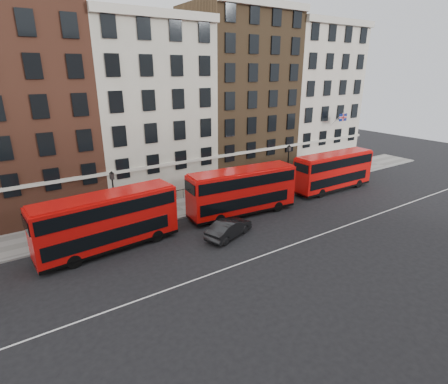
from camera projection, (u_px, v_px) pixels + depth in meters
ground at (238, 248)px, 28.21m from camera, size 120.00×120.00×0.00m
pavement at (180, 207)px, 36.45m from camera, size 80.00×5.00×0.15m
kerb at (191, 215)px, 34.48m from camera, size 80.00×0.30×0.16m
road_centre_line at (254, 259)px, 26.64m from camera, size 70.00×0.12×0.01m
building_terrace at (143, 102)px, 38.73m from camera, size 64.00×11.95×22.00m
bus_b at (107, 221)px, 27.28m from camera, size 11.25×3.54×4.66m
bus_c at (242, 190)px, 34.13m from camera, size 11.23×3.59×4.64m
bus_d at (333, 171)px, 41.14m from camera, size 10.77×2.76×4.51m
car_front at (229, 228)px, 29.95m from camera, size 5.07×3.16×1.58m
lamp_post_left at (114, 197)px, 30.63m from camera, size 0.44×0.44×5.33m
lamp_post_right at (288, 165)px, 41.19m from camera, size 0.44×0.44×5.33m
traffic_light at (361, 156)px, 47.83m from camera, size 0.25×0.45×3.27m
iron_railings at (170, 196)px, 37.99m from camera, size 6.60×0.06×1.00m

